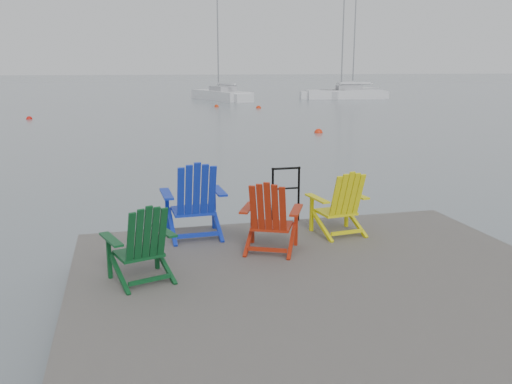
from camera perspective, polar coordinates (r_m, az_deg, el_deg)
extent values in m
plane|color=slate|center=(6.84, 7.13, -12.82)|extent=(400.00, 400.00, 0.00)
cube|color=#2B2926|center=(6.67, 7.23, -9.73)|extent=(6.00, 5.00, 0.20)
cylinder|color=black|center=(8.58, -15.93, -9.88)|extent=(0.26, 0.26, 1.20)
cylinder|color=black|center=(8.87, 1.96, -8.60)|extent=(0.26, 0.26, 1.20)
cylinder|color=black|center=(9.91, 17.28, -6.84)|extent=(0.26, 0.26, 1.20)
cylinder|color=black|center=(8.73, 1.77, -0.34)|extent=(0.04, 0.04, 0.90)
cylinder|color=black|center=(8.85, 4.51, -0.18)|extent=(0.04, 0.04, 0.90)
cylinder|color=black|center=(8.70, 3.19, 2.50)|extent=(0.48, 0.04, 0.04)
cylinder|color=black|center=(8.77, 3.16, 0.37)|extent=(0.44, 0.03, 0.03)
cube|color=#0B3F1C|center=(6.61, -12.25, -6.35)|extent=(0.62, 0.58, 0.04)
cube|color=#0B3F1C|center=(6.71, -15.20, -6.62)|extent=(0.06, 0.06, 0.53)
cube|color=#0B3F1C|center=(6.89, -10.43, -5.84)|extent=(0.06, 0.06, 0.53)
cube|color=#0B3F1C|center=(6.43, -15.01, -4.84)|extent=(0.29, 0.59, 0.03)
cube|color=#0B3F1C|center=(6.63, -9.68, -4.02)|extent=(0.29, 0.59, 0.03)
cube|color=#0B3F1C|center=(6.24, -11.42, -4.43)|extent=(0.52, 0.38, 0.65)
cube|color=#102AAC|center=(8.16, -6.64, -1.95)|extent=(0.62, 0.56, 0.04)
cube|color=#102AAC|center=(8.34, -9.32, -2.06)|extent=(0.06, 0.06, 0.64)
cube|color=#102AAC|center=(8.44, -4.46, -1.74)|extent=(0.06, 0.06, 0.64)
cube|color=#102AAC|center=(8.02, -9.40, -0.20)|extent=(0.16, 0.70, 0.03)
cube|color=#102AAC|center=(8.13, -3.97, 0.14)|extent=(0.16, 0.70, 0.03)
cube|color=#102AAC|center=(7.71, -6.27, 0.10)|extent=(0.57, 0.31, 0.78)
cube|color=#9A200B|center=(7.50, 1.68, -3.59)|extent=(0.68, 0.65, 0.04)
cube|color=#9A200B|center=(7.75, -0.37, -3.37)|extent=(0.06, 0.06, 0.56)
cube|color=#9A200B|center=(7.66, 4.23, -3.62)|extent=(0.06, 0.06, 0.56)
cube|color=#9A200B|center=(7.48, -0.89, -1.66)|extent=(0.36, 0.60, 0.03)
cube|color=#9A200B|center=(7.37, 4.26, -1.91)|extent=(0.36, 0.60, 0.03)
cube|color=#9A200B|center=(7.11, 1.27, -1.76)|extent=(0.55, 0.44, 0.68)
cube|color=yellow|center=(8.32, 8.38, -2.09)|extent=(0.58, 0.53, 0.04)
cube|color=yellow|center=(8.35, 5.87, -2.27)|extent=(0.05, 0.05, 0.55)
cube|color=yellow|center=(8.64, 9.52, -1.85)|extent=(0.05, 0.05, 0.55)
cube|color=yellow|center=(8.08, 6.45, -0.67)|extent=(0.19, 0.61, 0.03)
cube|color=yellow|center=(8.41, 10.48, -0.27)|extent=(0.19, 0.61, 0.03)
cube|color=yellow|center=(7.97, 9.59, -0.36)|extent=(0.51, 0.31, 0.67)
cube|color=silver|center=(50.65, -3.74, 9.97)|extent=(4.41, 9.03, 1.10)
cube|color=#9E9EA3|center=(50.22, -3.54, 10.74)|extent=(2.20, 2.94, 0.55)
cylinder|color=gray|center=(51.08, -4.06, 16.74)|extent=(0.12, 0.12, 10.92)
cube|color=silver|center=(56.67, 9.92, 10.13)|extent=(8.74, 8.70, 1.10)
cube|color=#9E9EA3|center=(56.19, 9.76, 10.83)|extent=(3.34, 3.33, 0.55)
cylinder|color=gray|center=(57.20, 10.38, 16.83)|extent=(0.12, 0.12, 12.24)
cube|color=silver|center=(52.64, 9.31, 9.94)|extent=(7.38, 2.93, 1.10)
cube|color=#9E9EA3|center=(52.70, 9.72, 10.69)|extent=(2.33, 1.62, 0.55)
cylinder|color=gray|center=(52.53, 9.12, 15.45)|extent=(0.12, 0.12, 8.98)
sphere|color=red|center=(25.17, 6.59, 6.21)|extent=(0.39, 0.39, 0.39)
sphere|color=red|center=(34.20, -22.76, 7.08)|extent=(0.35, 0.35, 0.35)
sphere|color=#BD2D0B|center=(41.49, -4.17, 8.93)|extent=(0.35, 0.35, 0.35)
sphere|color=red|center=(40.01, 0.27, 8.82)|extent=(0.38, 0.38, 0.38)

